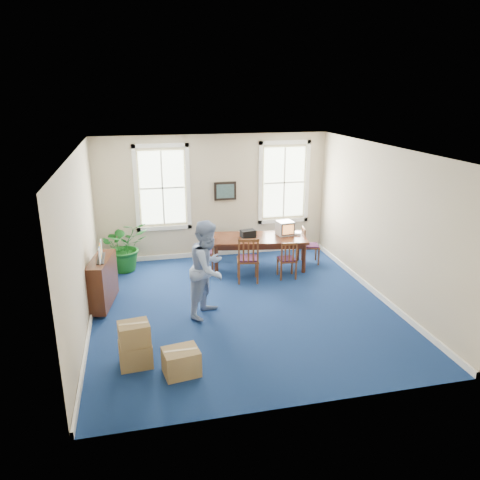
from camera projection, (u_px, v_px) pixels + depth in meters
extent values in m
plane|color=navy|center=(242.00, 307.00, 9.60)|extent=(6.50, 6.50, 0.00)
plane|color=white|center=(242.00, 150.00, 8.62)|extent=(6.50, 6.50, 0.00)
plane|color=#C1B090|center=(214.00, 197.00, 12.12)|extent=(6.50, 0.00, 6.50)
plane|color=#C1B090|center=(298.00, 303.00, 6.09)|extent=(6.50, 0.00, 6.50)
plane|color=#C1B090|center=(81.00, 243.00, 8.47)|extent=(0.00, 6.50, 6.50)
plane|color=#C1B090|center=(382.00, 223.00, 9.74)|extent=(0.00, 6.50, 6.50)
cube|color=white|center=(215.00, 253.00, 12.57)|extent=(6.00, 0.04, 0.12)
cube|color=white|center=(91.00, 319.00, 8.95)|extent=(0.04, 6.50, 0.12)
cube|color=white|center=(374.00, 291.00, 10.21)|extent=(0.04, 6.50, 0.12)
cube|color=white|center=(297.00, 233.00, 11.72)|extent=(0.25, 0.27, 0.06)
cube|color=black|center=(248.00, 234.00, 11.48)|extent=(0.39, 0.29, 0.18)
imported|color=#8297C0|center=(208.00, 269.00, 9.03)|extent=(1.14, 1.18, 1.92)
cube|color=#462011|center=(103.00, 284.00, 9.49)|extent=(0.57, 1.28, 0.97)
imported|color=#135518|center=(125.00, 246.00, 11.38)|extent=(1.34, 1.24, 1.25)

